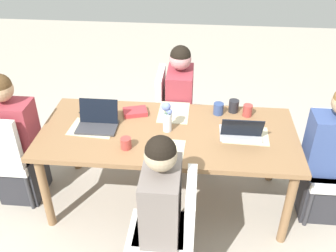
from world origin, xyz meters
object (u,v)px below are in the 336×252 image
at_px(chair_head_right_right_near, 6,154).
at_px(laptop_head_right_right_near, 98,122).
at_px(chair_far_left_far, 172,231).
at_px(flower_vase, 167,115).
at_px(coffee_mug_near_right, 218,109).
at_px(coffee_mug_centre_right, 248,110).
at_px(book_red_cover, 135,112).
at_px(person_head_left_left_mid, 329,162).
at_px(coffee_mug_centre_left, 126,143).
at_px(phone_black, 88,110).
at_px(coffee_mug_near_left, 234,106).
at_px(person_far_left_far, 161,220).
at_px(person_head_right_right_near, 16,146).
at_px(person_near_left_near, 179,110).
at_px(laptop_head_left_left_mid, 241,132).
at_px(dining_table, 168,139).
at_px(chair_head_left_left_mid, 333,159).
at_px(chair_near_left_near, 172,109).

xyz_separation_m(chair_head_right_right_near, laptop_head_right_right_near, (-0.79, -0.12, 0.29)).
bearing_deg(chair_far_left_far, flower_vase, -82.35).
xyz_separation_m(chair_far_left_far, flower_vase, (0.11, -0.81, 0.39)).
xyz_separation_m(flower_vase, coffee_mug_near_right, (-0.41, -0.30, -0.10)).
bearing_deg(coffee_mug_centre_right, book_red_cover, 3.55).
distance_m(chair_head_right_right_near, coffee_mug_centre_right, 2.07).
height_order(person_head_left_left_mid, coffee_mug_centre_left, person_head_left_left_mid).
bearing_deg(coffee_mug_near_right, phone_black, 2.64).
height_order(chair_head_right_right_near, coffee_mug_near_left, chair_head_right_right_near).
height_order(person_far_left_far, coffee_mug_centre_right, person_far_left_far).
bearing_deg(person_head_left_left_mid, laptop_head_right_right_near, -0.52).
relative_size(flower_vase, phone_black, 1.73).
xyz_separation_m(chair_far_left_far, laptop_head_right_right_near, (0.67, -0.82, 0.29)).
height_order(person_head_right_right_near, coffee_mug_centre_right, person_head_right_right_near).
relative_size(person_near_left_near, coffee_mug_centre_left, 13.75).
distance_m(person_head_right_right_near, coffee_mug_centre_left, 1.07).
height_order(chair_far_left_far, book_red_cover, chair_far_left_far).
height_order(flower_vase, laptop_head_left_left_mid, flower_vase).
bearing_deg(flower_vase, person_far_left_far, 92.63).
bearing_deg(dining_table, book_red_cover, -38.48).
height_order(chair_head_right_right_near, person_head_right_right_near, person_head_right_right_near).
bearing_deg(dining_table, chair_far_left_far, 97.13).
distance_m(flower_vase, laptop_head_right_right_near, 0.57).
xyz_separation_m(flower_vase, laptop_head_right_right_near, (0.56, -0.00, -0.10)).
relative_size(chair_head_right_right_near, person_head_right_right_near, 0.75).
bearing_deg(laptop_head_left_left_mid, person_head_left_left_mid, -178.43).
xyz_separation_m(dining_table, chair_head_right_right_near, (1.36, 0.10, -0.16)).
bearing_deg(chair_head_left_left_mid, coffee_mug_near_left, -19.35).
height_order(chair_head_left_left_mid, laptop_head_left_left_mid, laptop_head_left_left_mid).
xyz_separation_m(person_head_left_left_mid, coffee_mug_near_right, (0.89, -0.31, 0.27)).
height_order(person_head_right_right_near, coffee_mug_near_left, person_head_right_right_near).
xyz_separation_m(chair_head_right_right_near, laptop_head_left_left_mid, (-1.93, -0.08, 0.29)).
xyz_separation_m(person_head_left_left_mid, coffee_mug_centre_left, (1.59, 0.25, 0.26)).
height_order(chair_head_right_right_near, laptop_head_right_right_near, laptop_head_right_right_near).
height_order(coffee_mug_centre_left, phone_black, coffee_mug_centre_left).
distance_m(person_far_left_far, coffee_mug_near_left, 1.24).
height_order(person_near_left_near, flower_vase, person_near_left_near).
bearing_deg(book_red_cover, flower_vase, 125.39).
bearing_deg(coffee_mug_near_left, chair_head_right_right_near, 13.70).
bearing_deg(person_near_left_near, chair_near_left_near, -38.76).
bearing_deg(person_head_right_right_near, coffee_mug_near_right, -168.79).
xyz_separation_m(chair_near_left_near, person_far_left_far, (-0.05, 1.50, 0.03)).
bearing_deg(dining_table, person_near_left_near, -94.00).
relative_size(person_near_left_near, laptop_head_right_right_near, 3.73).
xyz_separation_m(person_far_left_far, laptop_head_right_right_near, (0.60, -0.76, 0.26)).
xyz_separation_m(chair_head_left_left_mid, coffee_mug_near_right, (0.95, -0.24, 0.29)).
xyz_separation_m(person_head_right_right_near, coffee_mug_near_left, (-1.84, -0.39, 0.27)).
relative_size(person_head_left_left_mid, chair_head_right_right_near, 1.33).
relative_size(coffee_mug_near_right, phone_black, 0.66).
distance_m(flower_vase, laptop_head_left_left_mid, 0.59).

